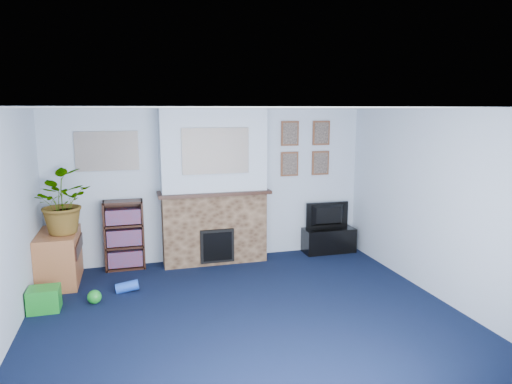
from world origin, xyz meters
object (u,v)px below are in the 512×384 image
object	(u,v)px
television	(329,216)
bookshelf	(124,236)
sideboard	(59,258)
tv_stand	(329,239)

from	to	relation	value
television	bookshelf	world-z (taller)	bookshelf
television	sideboard	distance (m)	4.21
sideboard	tv_stand	bearing A→B (deg)	3.82
sideboard	television	bearing A→B (deg)	4.10
tv_stand	bookshelf	world-z (taller)	bookshelf
television	sideboard	bearing A→B (deg)	5.44
television	bookshelf	xyz separation A→B (m)	(-3.32, 0.06, -0.13)
bookshelf	sideboard	bearing A→B (deg)	-157.82
television	sideboard	xyz separation A→B (m)	(-4.19, -0.30, -0.28)
tv_stand	television	xyz separation A→B (m)	(0.00, 0.02, 0.40)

